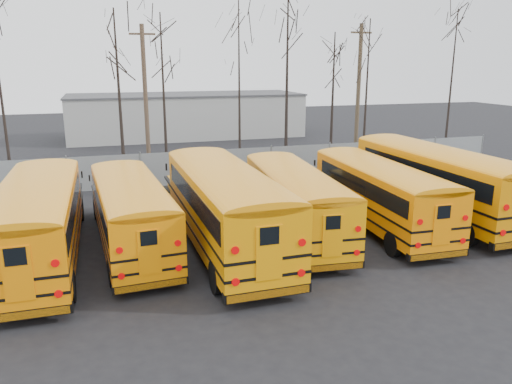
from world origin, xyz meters
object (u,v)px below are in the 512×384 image
object	(u,v)px
utility_pole_right	(358,89)
utility_pole_left	(146,96)
bus_d	(294,196)
bus_f	(435,176)
bus_a	(38,215)
bus_b	(130,208)
bus_e	(378,189)
bus_c	(223,200)

from	to	relation	value
utility_pole_right	utility_pole_left	bearing A→B (deg)	176.99
bus_d	bus_f	distance (m)	7.30
bus_a	bus_d	bearing A→B (deg)	1.42
bus_b	bus_d	xyz separation A→B (m)	(6.62, -0.31, 0.03)
bus_e	bus_b	bearing A→B (deg)	-179.77
bus_c	bus_d	distance (m)	3.25
bus_b	utility_pole_left	bearing A→B (deg)	78.53
bus_a	bus_d	distance (m)	9.84
bus_c	bus_f	distance (m)	10.51
bus_d	bus_b	bearing A→B (deg)	-177.47
bus_a	utility_pole_right	size ratio (longest dim) A/B	1.13
bus_c	bus_f	bearing A→B (deg)	5.67
bus_e	bus_f	xyz separation A→B (m)	(3.35, 0.61, 0.24)
bus_e	bus_f	bearing A→B (deg)	12.69
bus_c	bus_e	xyz separation A→B (m)	(7.09, 0.60, -0.22)
bus_c	utility_pole_left	world-z (taller)	utility_pole_left
bus_a	bus_e	distance (m)	13.75
bus_a	utility_pole_left	distance (m)	17.16
bus_b	utility_pole_left	size ratio (longest dim) A/B	1.09
utility_pole_left	bus_a	bearing A→B (deg)	-105.75
bus_a	bus_f	xyz separation A→B (m)	(17.10, 0.72, 0.14)
bus_a	bus_c	xyz separation A→B (m)	(6.66, -0.49, 0.12)
bus_e	utility_pole_right	bearing A→B (deg)	67.07
bus_e	utility_pole_left	bearing A→B (deg)	120.17
bus_b	utility_pole_right	distance (m)	24.29
bus_f	utility_pole_left	world-z (taller)	utility_pole_left
bus_b	bus_d	distance (m)	6.62
bus_c	bus_e	size ratio (longest dim) A/B	1.12
bus_c	bus_d	size ratio (longest dim) A/B	1.13
bus_b	bus_d	size ratio (longest dim) A/B	0.98
bus_b	bus_e	bearing A→B (deg)	-5.72
bus_a	bus_c	world-z (taller)	bus_c
bus_f	utility_pole_left	size ratio (longest dim) A/B	1.27
bus_a	utility_pole_left	size ratio (longest dim) A/B	1.17
bus_b	bus_c	xyz separation A→B (m)	(3.44, -0.99, 0.28)
bus_b	bus_c	distance (m)	3.59
bus_d	bus_e	bearing A→B (deg)	4.01
bus_f	utility_pole_right	size ratio (longest dim) A/B	1.22
bus_c	utility_pole_left	xyz separation A→B (m)	(-1.30, 16.51, 2.93)
bus_c	bus_f	size ratio (longest dim) A/B	0.99
bus_b	bus_a	bearing A→B (deg)	-174.84
bus_c	bus_d	world-z (taller)	bus_c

